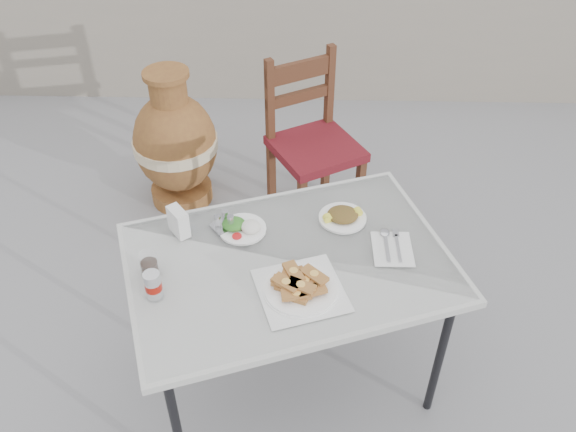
{
  "coord_description": "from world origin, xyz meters",
  "views": [
    {
      "loc": [
        -0.04,
        -1.43,
        2.14
      ],
      "look_at": [
        -0.09,
        0.12,
        0.82
      ],
      "focal_mm": 38.0,
      "sensor_mm": 36.0,
      "label": 1
    }
  ],
  "objects_px": {
    "napkin_holder": "(179,222)",
    "terracotta_urn": "(176,144)",
    "salad_chopped_plate": "(343,216)",
    "soda_can": "(153,285)",
    "cafe_table": "(289,269)",
    "cola_glass": "(149,265)",
    "chair": "(312,142)",
    "pide_plate": "(301,285)",
    "condiment_caddy": "(225,222)",
    "salad_rice_plate": "(242,227)"
  },
  "relations": [
    {
      "from": "soda_can",
      "to": "chair",
      "type": "relative_size",
      "value": 0.11
    },
    {
      "from": "pide_plate",
      "to": "terracotta_urn",
      "type": "relative_size",
      "value": 0.44
    },
    {
      "from": "salad_rice_plate",
      "to": "salad_chopped_plate",
      "type": "bearing_deg",
      "value": 11.16
    },
    {
      "from": "pide_plate",
      "to": "terracotta_urn",
      "type": "xyz_separation_m",
      "value": [
        -0.67,
        1.32,
        -0.33
      ]
    },
    {
      "from": "salad_chopped_plate",
      "to": "cola_glass",
      "type": "relative_size",
      "value": 1.99
    },
    {
      "from": "cola_glass",
      "to": "salad_rice_plate",
      "type": "bearing_deg",
      "value": 38.64
    },
    {
      "from": "soda_can",
      "to": "chair",
      "type": "xyz_separation_m",
      "value": [
        0.52,
        1.24,
        -0.26
      ]
    },
    {
      "from": "pide_plate",
      "to": "soda_can",
      "type": "xyz_separation_m",
      "value": [
        -0.47,
        -0.03,
        0.02
      ]
    },
    {
      "from": "salad_chopped_plate",
      "to": "soda_can",
      "type": "xyz_separation_m",
      "value": [
        -0.62,
        -0.4,
        0.03
      ]
    },
    {
      "from": "salad_rice_plate",
      "to": "cola_glass",
      "type": "distance_m",
      "value": 0.37
    },
    {
      "from": "salad_rice_plate",
      "to": "condiment_caddy",
      "type": "distance_m",
      "value": 0.06
    },
    {
      "from": "cafe_table",
      "to": "soda_can",
      "type": "bearing_deg",
      "value": -157.34
    },
    {
      "from": "salad_chopped_plate",
      "to": "chair",
      "type": "distance_m",
      "value": 0.88
    },
    {
      "from": "napkin_holder",
      "to": "terracotta_urn",
      "type": "height_order",
      "value": "same"
    },
    {
      "from": "condiment_caddy",
      "to": "terracotta_urn",
      "type": "xyz_separation_m",
      "value": [
        -0.39,
        1.01,
        -0.33
      ]
    },
    {
      "from": "salad_rice_plate",
      "to": "cola_glass",
      "type": "relative_size",
      "value": 1.94
    },
    {
      "from": "napkin_holder",
      "to": "terracotta_urn",
      "type": "xyz_separation_m",
      "value": [
        -0.23,
        1.05,
        -0.36
      ]
    },
    {
      "from": "cafe_table",
      "to": "salad_rice_plate",
      "type": "xyz_separation_m",
      "value": [
        -0.17,
        0.15,
        0.06
      ]
    },
    {
      "from": "cafe_table",
      "to": "salad_chopped_plate",
      "type": "height_order",
      "value": "salad_chopped_plate"
    },
    {
      "from": "pide_plate",
      "to": "salad_chopped_plate",
      "type": "bearing_deg",
      "value": 67.56
    },
    {
      "from": "salad_rice_plate",
      "to": "salad_chopped_plate",
      "type": "height_order",
      "value": "salad_rice_plate"
    },
    {
      "from": "napkin_holder",
      "to": "terracotta_urn",
      "type": "distance_m",
      "value": 1.13
    },
    {
      "from": "pide_plate",
      "to": "salad_rice_plate",
      "type": "relative_size",
      "value": 1.98
    },
    {
      "from": "terracotta_urn",
      "to": "cola_glass",
      "type": "bearing_deg",
      "value": -82.42
    },
    {
      "from": "salad_chopped_plate",
      "to": "condiment_caddy",
      "type": "xyz_separation_m",
      "value": [
        -0.43,
        -0.06,
        0.01
      ]
    },
    {
      "from": "chair",
      "to": "salad_rice_plate",
      "type": "bearing_deg",
      "value": -135.32
    },
    {
      "from": "pide_plate",
      "to": "cola_glass",
      "type": "distance_m",
      "value": 0.51
    },
    {
      "from": "pide_plate",
      "to": "condiment_caddy",
      "type": "relative_size",
      "value": 2.84
    },
    {
      "from": "salad_rice_plate",
      "to": "chair",
      "type": "xyz_separation_m",
      "value": [
        0.26,
        0.91,
        -0.23
      ]
    },
    {
      "from": "cafe_table",
      "to": "cola_glass",
      "type": "relative_size",
      "value": 14.38
    },
    {
      "from": "condiment_caddy",
      "to": "pide_plate",
      "type": "bearing_deg",
      "value": -47.7
    },
    {
      "from": "cola_glass",
      "to": "terracotta_urn",
      "type": "xyz_separation_m",
      "value": [
        -0.17,
        1.25,
        -0.35
      ]
    },
    {
      "from": "soda_can",
      "to": "salad_rice_plate",
      "type": "bearing_deg",
      "value": 52.21
    },
    {
      "from": "pide_plate",
      "to": "cafe_table",
      "type": "bearing_deg",
      "value": 106.2
    },
    {
      "from": "cafe_table",
      "to": "chair",
      "type": "xyz_separation_m",
      "value": [
        0.09,
        1.06,
        -0.17
      ]
    },
    {
      "from": "pide_plate",
      "to": "chair",
      "type": "height_order",
      "value": "chair"
    },
    {
      "from": "pide_plate",
      "to": "napkin_holder",
      "type": "height_order",
      "value": "napkin_holder"
    },
    {
      "from": "chair",
      "to": "terracotta_urn",
      "type": "relative_size",
      "value": 1.14
    },
    {
      "from": "napkin_holder",
      "to": "chair",
      "type": "height_order",
      "value": "chair"
    },
    {
      "from": "cola_glass",
      "to": "soda_can",
      "type": "bearing_deg",
      "value": -71.03
    },
    {
      "from": "salad_rice_plate",
      "to": "condiment_caddy",
      "type": "height_order",
      "value": "condiment_caddy"
    },
    {
      "from": "pide_plate",
      "to": "chair",
      "type": "relative_size",
      "value": 0.39
    },
    {
      "from": "cafe_table",
      "to": "pide_plate",
      "type": "height_order",
      "value": "pide_plate"
    },
    {
      "from": "pide_plate",
      "to": "condiment_caddy",
      "type": "distance_m",
      "value": 0.41
    },
    {
      "from": "napkin_holder",
      "to": "terracotta_urn",
      "type": "bearing_deg",
      "value": 64.09
    },
    {
      "from": "condiment_caddy",
      "to": "terracotta_urn",
      "type": "bearing_deg",
      "value": 111.18
    },
    {
      "from": "salad_rice_plate",
      "to": "chair",
      "type": "distance_m",
      "value": 0.98
    },
    {
      "from": "cafe_table",
      "to": "pide_plate",
      "type": "bearing_deg",
      "value": -73.8
    },
    {
      "from": "salad_chopped_plate",
      "to": "terracotta_urn",
      "type": "xyz_separation_m",
      "value": [
        -0.82,
        0.95,
        -0.32
      ]
    },
    {
      "from": "salad_chopped_plate",
      "to": "chair",
      "type": "xyz_separation_m",
      "value": [
        -0.1,
        0.84,
        -0.23
      ]
    }
  ]
}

